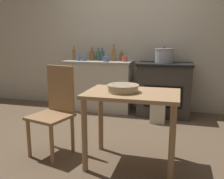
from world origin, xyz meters
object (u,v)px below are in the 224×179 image
object	(u,v)px
stove	(164,89)
bottle_center	(98,55)
bottle_left	(92,55)
cup_far_right	(84,58)
flour_sack	(158,111)
bottle_center_right	(74,55)
work_table	(132,106)
cup_right	(78,58)
mixing_bowl_large	(123,88)
stock_pot	(164,55)
bottle_far_left	(121,57)
chair	(55,109)
bottle_mid_left	(102,56)
bottle_center_left	(114,54)
cup_mid_right	(125,59)
cup_end_right	(106,59)

from	to	relation	value
stove	bottle_center	world-z (taller)	bottle_center
bottle_left	cup_far_right	world-z (taller)	bottle_left
flour_sack	bottle_center_right	world-z (taller)	bottle_center_right
work_table	cup_right	distance (m)	2.25
bottle_left	bottle_center	world-z (taller)	bottle_left
flour_sack	mixing_bowl_large	bearing A→B (deg)	-99.47
bottle_center_right	cup_far_right	bearing A→B (deg)	-21.37
stock_pot	mixing_bowl_large	distance (m)	1.90
bottle_far_left	cup_right	xyz separation A→B (m)	(-0.74, -0.20, -0.03)
chair	flour_sack	bearing A→B (deg)	66.78
chair	mixing_bowl_large	world-z (taller)	chair
bottle_mid_left	cup_right	bearing A→B (deg)	-167.01
bottle_far_left	bottle_left	distance (m)	0.55
bottle_left	bottle_center_left	distance (m)	0.43
bottle_far_left	cup_right	size ratio (longest dim) A/B	2.23
work_table	cup_mid_right	world-z (taller)	cup_mid_right
bottle_center_right	cup_right	size ratio (longest dim) A/B	3.21
stock_pot	cup_right	size ratio (longest dim) A/B	3.80
bottle_center	bottle_center_right	bearing A→B (deg)	-165.24
bottle_far_left	bottle_mid_left	distance (m)	0.33
stove	stock_pot	xyz separation A→B (m)	(-0.03, 0.04, 0.55)
bottle_center	flour_sack	bearing A→B (deg)	-28.77
stove	bottle_far_left	world-z (taller)	bottle_far_left
bottle_far_left	cup_end_right	bearing A→B (deg)	-128.17
work_table	bottle_left	bearing A→B (deg)	119.48
bottle_center_right	cup_far_right	distance (m)	0.24
bottle_center_left	mixing_bowl_large	bearing A→B (deg)	-72.61
bottle_mid_left	mixing_bowl_large	bearing A→B (deg)	-67.10
work_table	cup_end_right	distance (m)	1.92
bottle_center	stove	bearing A→B (deg)	-8.51
bottle_left	bottle_center_left	xyz separation A→B (m)	(0.43, -0.07, 0.03)
chair	stock_pot	bearing A→B (deg)	74.36
stock_pot	cup_mid_right	world-z (taller)	stock_pot
stove	bottle_far_left	distance (m)	0.95
chair	mixing_bowl_large	size ratio (longest dim) A/B	3.13
stock_pot	bottle_center	xyz separation A→B (m)	(-1.18, 0.14, -0.03)
work_table	bottle_center_right	xyz separation A→B (m)	(-1.43, 1.88, 0.36)
bottle_far_left	bottle_center	bearing A→B (deg)	-179.90
chair	stock_pot	distance (m)	2.13
chair	bottle_far_left	xyz separation A→B (m)	(0.29, 1.94, 0.44)
work_table	bottle_center	bearing A→B (deg)	116.66
bottle_left	cup_mid_right	size ratio (longest dim) A/B	2.55
cup_far_right	bottle_center	bearing A→B (deg)	43.35
work_table	bottle_left	distance (m)	2.30
bottle_mid_left	work_table	bearing A→B (deg)	-64.73
stock_pot	cup_right	distance (m)	1.50
bottle_center	work_table	bearing A→B (deg)	-63.34
flour_sack	cup_right	xyz separation A→B (m)	(-1.46, 0.43, 0.73)
cup_end_right	bottle_center	bearing A→B (deg)	129.90
cup_mid_right	cup_end_right	bearing A→B (deg)	-162.81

